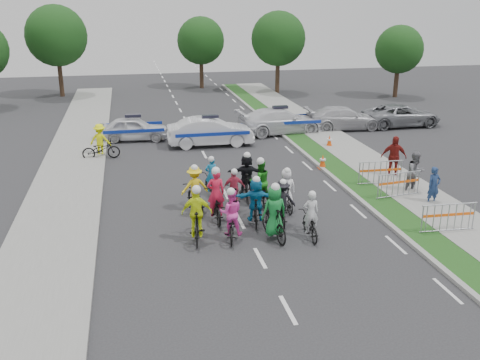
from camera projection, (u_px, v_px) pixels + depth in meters
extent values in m
plane|color=#28282B|center=(260.00, 258.00, 16.65)|extent=(90.00, 90.00, 0.00)
cube|color=gray|center=(350.00, 191.00, 22.27)|extent=(0.20, 60.00, 0.12)
cube|color=#224014|center=(365.00, 190.00, 22.41)|extent=(1.20, 60.00, 0.11)
cube|color=gray|center=(405.00, 187.00, 22.76)|extent=(2.40, 60.00, 0.13)
cube|color=gray|center=(59.00, 213.00, 19.99)|extent=(3.00, 60.00, 0.13)
imported|color=black|center=(310.00, 225.00, 17.99)|extent=(0.68, 1.70, 0.88)
imported|color=silver|center=(311.00, 213.00, 17.80)|extent=(0.55, 0.38, 1.46)
sphere|color=white|center=(312.00, 194.00, 17.54)|extent=(0.25, 0.25, 0.25)
imported|color=black|center=(274.00, 223.00, 17.84)|extent=(0.83, 1.98, 1.15)
imported|color=#178334|center=(274.00, 210.00, 17.64)|extent=(0.92, 0.67, 1.73)
sphere|color=white|center=(275.00, 187.00, 17.33)|extent=(0.30, 0.30, 0.30)
imported|color=black|center=(231.00, 226.00, 17.87)|extent=(0.93, 1.90, 0.96)
imported|color=#F744B8|center=(231.00, 212.00, 17.66)|extent=(0.86, 0.72, 1.59)
sphere|color=white|center=(231.00, 192.00, 17.38)|extent=(0.28, 0.28, 0.28)
imported|color=black|center=(197.00, 225.00, 17.68)|extent=(0.81, 1.96, 1.14)
imported|color=#E8FF1A|center=(197.00, 212.00, 17.48)|extent=(1.05, 0.56, 1.71)
sphere|color=white|center=(196.00, 190.00, 17.18)|extent=(0.30, 0.30, 0.30)
imported|color=black|center=(282.00, 212.00, 19.13)|extent=(0.84, 1.75, 0.88)
imported|color=black|center=(282.00, 200.00, 18.93)|extent=(1.02, 0.69, 1.47)
sphere|color=white|center=(283.00, 183.00, 18.67)|extent=(0.25, 0.25, 0.25)
imported|color=black|center=(255.00, 210.00, 19.04)|extent=(0.81, 1.81, 1.05)
imported|color=#177BB3|center=(256.00, 199.00, 18.86)|extent=(1.52, 0.73, 1.58)
sphere|color=white|center=(256.00, 180.00, 18.57)|extent=(0.27, 0.27, 0.27)
imported|color=black|center=(216.00, 206.00, 19.42)|extent=(0.76, 2.03, 1.06)
imported|color=red|center=(216.00, 193.00, 19.21)|extent=(0.65, 0.44, 1.76)
sphere|color=white|center=(216.00, 171.00, 18.89)|extent=(0.30, 0.30, 0.30)
imported|color=black|center=(286.00, 198.00, 20.31)|extent=(0.52, 1.66, 0.99)
imported|color=white|center=(286.00, 188.00, 20.12)|extent=(0.74, 0.50, 1.49)
sphere|color=white|center=(287.00, 171.00, 19.86)|extent=(0.26, 0.26, 0.26)
imported|color=black|center=(260.00, 193.00, 20.71)|extent=(1.00, 2.05, 1.03)
imported|color=#198017|center=(260.00, 181.00, 20.50)|extent=(0.93, 0.78, 1.71)
sphere|color=white|center=(261.00, 161.00, 20.19)|extent=(0.30, 0.30, 0.30)
imported|color=black|center=(234.00, 198.00, 20.37)|extent=(0.50, 1.61, 0.96)
imported|color=#CC3857|center=(234.00, 188.00, 20.19)|extent=(0.85, 0.38, 1.44)
sphere|color=white|center=(234.00, 172.00, 19.93)|extent=(0.25, 0.25, 0.25)
imported|color=black|center=(195.00, 199.00, 20.29)|extent=(0.94, 1.91, 0.96)
imported|color=yellow|center=(195.00, 187.00, 20.08)|extent=(1.12, 0.76, 1.60)
sphere|color=white|center=(194.00, 168.00, 19.80)|extent=(0.28, 0.28, 0.28)
imported|color=black|center=(246.00, 184.00, 21.61)|extent=(0.84, 1.91, 1.11)
imported|color=black|center=(247.00, 174.00, 21.41)|extent=(1.61, 0.75, 1.67)
sphere|color=white|center=(247.00, 156.00, 21.12)|extent=(0.29, 0.29, 0.29)
imported|color=black|center=(211.00, 185.00, 21.95)|extent=(0.83, 1.72, 0.87)
imported|color=#1674AB|center=(211.00, 174.00, 21.76)|extent=(0.57, 0.42, 1.44)
sphere|color=white|center=(211.00, 159.00, 21.50)|extent=(0.25, 0.25, 0.25)
imported|color=silver|center=(134.00, 129.00, 30.47)|extent=(4.05, 1.95, 1.34)
imported|color=silver|center=(210.00, 132.00, 29.31)|extent=(4.72, 1.73, 1.55)
imported|color=silver|center=(280.00, 121.00, 31.97)|extent=(5.42, 2.67, 1.51)
imported|color=#B9B9BE|center=(344.00, 118.00, 33.02)|extent=(4.92, 2.21, 1.40)
imported|color=gray|center=(401.00, 115.00, 33.90)|extent=(4.97, 2.35, 1.37)
imported|color=navy|center=(434.00, 186.00, 20.77)|extent=(0.60, 0.44, 1.54)
imported|color=slate|center=(415.00, 173.00, 21.94)|extent=(1.02, 0.89, 1.79)
imported|color=maroon|center=(394.00, 157.00, 23.89)|extent=(1.22, 0.78, 1.93)
imported|color=#F4FF0D|center=(100.00, 140.00, 27.31)|extent=(1.21, 0.90, 1.68)
cube|color=#F24C0C|center=(322.00, 168.00, 25.47)|extent=(0.40, 0.40, 0.03)
cone|color=#F24C0C|center=(323.00, 162.00, 25.36)|extent=(0.36, 0.36, 0.70)
cylinder|color=silver|center=(323.00, 160.00, 25.33)|extent=(0.29, 0.29, 0.08)
cube|color=#F24C0C|center=(329.00, 147.00, 29.09)|extent=(0.40, 0.40, 0.03)
cone|color=#F24C0C|center=(329.00, 141.00, 28.98)|extent=(0.36, 0.36, 0.70)
cylinder|color=silver|center=(329.00, 140.00, 28.95)|extent=(0.29, 0.29, 0.08)
imported|color=black|center=(101.00, 149.00, 26.90)|extent=(1.91, 0.79, 0.98)
cylinder|color=#382619|center=(277.00, 74.00, 45.70)|extent=(0.36, 0.36, 3.25)
sphere|color=#143B12|center=(278.00, 39.00, 44.76)|extent=(4.55, 4.55, 4.55)
cylinder|color=#382619|center=(396.00, 80.00, 43.84)|extent=(0.36, 0.36, 2.75)
sphere|color=#143B12|center=(399.00, 49.00, 43.05)|extent=(3.85, 3.85, 3.85)
cylinder|color=#382619|center=(60.00, 75.00, 43.98)|extent=(0.36, 0.36, 3.50)
sphere|color=#143B12|center=(56.00, 36.00, 42.97)|extent=(4.90, 4.90, 4.90)
cylinder|color=#382619|center=(201.00, 71.00, 48.27)|extent=(0.36, 0.36, 3.00)
sphere|color=#143B12|center=(201.00, 41.00, 47.40)|extent=(4.20, 4.20, 4.20)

